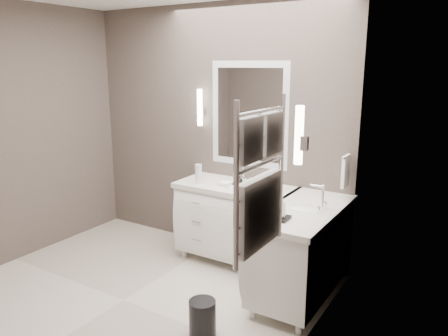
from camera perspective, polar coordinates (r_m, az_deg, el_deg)
The scene contains 19 objects.
floor at distance 4.20m, azimuth -12.99°, elevation -16.53°, with size 3.20×3.00×0.01m, color beige.
wall_back at distance 4.87m, azimuth -1.34°, elevation 4.98°, with size 3.20×0.01×2.70m, color #4B413C.
wall_left at distance 4.98m, azimuth -27.15°, elevation 3.69°, with size 0.01×3.00×2.70m, color #4B413C.
wall_right at distance 2.82m, azimuth 9.38°, elevation -1.52°, with size 0.01×3.00×2.70m, color #4B413C.
vanity_back at distance 4.62m, azimuth 1.52°, elevation -6.58°, with size 1.24×0.59×0.97m.
vanity_right at distance 4.00m, azimuth 10.17°, elevation -10.11°, with size 0.59×1.24×0.97m.
mirror_back at distance 4.60m, azimuth 3.27°, elevation 6.97°, with size 0.90×0.02×1.10m.
mirror_right at distance 3.53m, azimuth 14.26°, elevation 4.57°, with size 0.02×0.90×1.10m.
sconce_back at distance 4.85m, azimuth -3.18°, elevation 7.81°, with size 0.06×0.06×0.40m.
sconce_right at distance 3.00m, azimuth 9.76°, elevation 4.10°, with size 0.06×0.06×0.40m.
towel_bar_corner at distance 4.15m, azimuth 15.59°, elevation -0.31°, with size 0.03×0.22×0.30m.
towel_ladder at distance 2.48m, azimuth 4.70°, elevation -2.46°, with size 0.06×0.58×0.90m.
waste_bin at distance 3.58m, azimuth -2.84°, elevation -19.02°, with size 0.21×0.21×0.30m, color black.
amenity_tray_back at distance 4.50m, azimuth 1.88°, elevation -2.10°, with size 0.16×0.12×0.02m, color black.
amenity_tray_right at distance 3.56m, azimuth 7.51°, elevation -6.52°, with size 0.12×0.15×0.02m, color black.
water_bottle at distance 4.56m, azimuth -3.36°, elevation -0.77°, with size 0.07×0.07×0.20m, color silver.
soap_bottle_a at distance 4.51m, azimuth 1.68°, elevation -0.93°, with size 0.07×0.07×0.15m, color white.
soap_bottle_b at distance 4.45m, azimuth 2.02°, elevation -1.53°, with size 0.07×0.07×0.09m, color black.
soap_bottle_c at distance 3.52m, azimuth 7.56°, elevation -4.97°, with size 0.07×0.07×0.18m, color white.
Camera 1 is at (2.63, -2.53, 2.07)m, focal length 35.00 mm.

